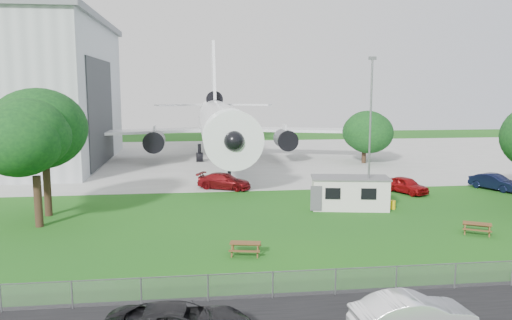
{
  "coord_description": "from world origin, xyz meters",
  "views": [
    {
      "loc": [
        -5.53,
        -31.33,
        9.7
      ],
      "look_at": [
        -0.59,
        8.0,
        4.0
      ],
      "focal_mm": 35.0,
      "sensor_mm": 36.0,
      "label": 1
    }
  ],
  "objects": [
    {
      "name": "ground",
      "position": [
        0.0,
        0.0,
        0.0
      ],
      "size": [
        160.0,
        160.0,
        0.0
      ],
      "primitive_type": "plane",
      "color": "#226616"
    },
    {
      "name": "airliner",
      "position": [
        -2.0,
        35.86,
        5.27
      ],
      "size": [
        46.36,
        47.73,
        17.69
      ],
      "color": "white",
      "rests_on": "ground"
    },
    {
      "name": "tree_west_small",
      "position": [
        -16.48,
        4.58,
        6.25
      ],
      "size": [
        5.96,
        5.96,
        9.26
      ],
      "color": "#382619",
      "rests_on": "ground"
    },
    {
      "name": "picnic_east",
      "position": [
        13.25,
        -0.97,
        0.0
      ],
      "size": [
        2.31,
        2.19,
        0.76
      ],
      "primitive_type": null,
      "rotation": [
        0.0,
        0.0,
        -0.52
      ],
      "color": "brown",
      "rests_on": "ground"
    },
    {
      "name": "car_centre_sedan",
      "position": [
        2.94,
        -13.66,
        0.81
      ],
      "size": [
        5.06,
        2.1,
        1.63
      ],
      "primitive_type": "imported",
      "rotation": [
        0.0,
        0.0,
        1.65
      ],
      "color": "white",
      "rests_on": "ground"
    },
    {
      "name": "car_apron_van",
      "position": [
        -2.66,
        16.27,
        0.76
      ],
      "size": [
        5.67,
        4.17,
        1.53
      ],
      "primitive_type": "imported",
      "rotation": [
        0.0,
        0.0,
        1.13
      ],
      "color": "maroon",
      "rests_on": "ground"
    },
    {
      "name": "fence",
      "position": [
        0.0,
        -9.5,
        0.0
      ],
      "size": [
        58.0,
        0.04,
        1.3
      ],
      "primitive_type": "cube",
      "color": "gray",
      "rests_on": "ground"
    },
    {
      "name": "lamp_mast",
      "position": [
        8.2,
        6.2,
        6.0
      ],
      "size": [
        0.16,
        0.16,
        12.0
      ],
      "primitive_type": "cylinder",
      "color": "slate",
      "rests_on": "ground"
    },
    {
      "name": "car_ne_sedan",
      "position": [
        23.17,
        12.66,
        0.76
      ],
      "size": [
        3.52,
        4.85,
        1.52
      ],
      "primitive_type": "imported",
      "rotation": [
        0.0,
        0.0,
        0.47
      ],
      "color": "black",
      "rests_on": "ground"
    },
    {
      "name": "picnic_west",
      "position": [
        -2.64,
        -3.25,
        0.0
      ],
      "size": [
        2.07,
        1.84,
        0.76
      ],
      "primitive_type": null,
      "rotation": [
        0.0,
        0.0,
        -0.21
      ],
      "color": "brown",
      "rests_on": "ground"
    },
    {
      "name": "concrete_apron",
      "position": [
        0.0,
        38.0,
        0.01
      ],
      "size": [
        120.0,
        46.0,
        0.03
      ],
      "primitive_type": "cube",
      "color": "#B7B7B2",
      "rests_on": "ground"
    },
    {
      "name": "car_ne_hatch",
      "position": [
        14.06,
        12.25,
        0.75
      ],
      "size": [
        3.48,
        4.76,
        1.51
      ],
      "primitive_type": "imported",
      "rotation": [
        0.0,
        0.0,
        0.44
      ],
      "color": "maroon",
      "rests_on": "ground"
    },
    {
      "name": "tree_far_apron",
      "position": [
        16.51,
        30.96,
        4.3
      ],
      "size": [
        6.73,
        6.73,
        7.68
      ],
      "color": "#382619",
      "rests_on": "ground"
    },
    {
      "name": "site_cabin",
      "position": [
        6.98,
        7.05,
        1.31
      ],
      "size": [
        6.94,
        3.75,
        2.62
      ],
      "color": "silver",
      "rests_on": "ground"
    },
    {
      "name": "tree_west_big",
      "position": [
        -16.71,
        7.74,
        6.98
      ],
      "size": [
        7.33,
        7.33,
        10.66
      ],
      "color": "#382619",
      "rests_on": "ground"
    }
  ]
}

